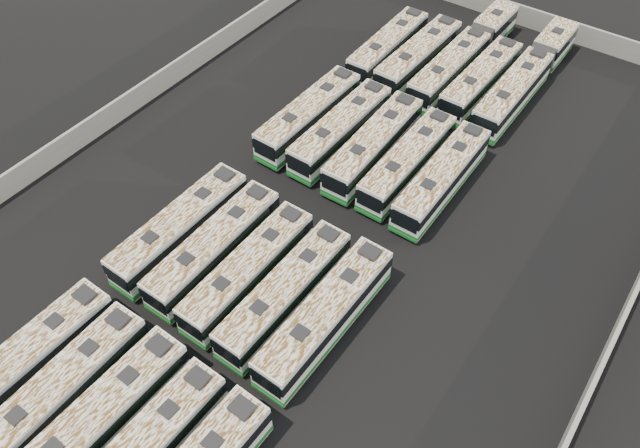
{
  "coord_description": "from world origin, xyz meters",
  "views": [
    {
      "loc": [
        19.14,
        -26.97,
        36.69
      ],
      "look_at": [
        1.04,
        -1.6,
        1.6
      ],
      "focal_mm": 35.0,
      "sensor_mm": 36.0,
      "label": 1
    }
  ],
  "objects": [
    {
      "name": "bus_midfront_far_left",
      "position": [
        -7.1,
        -8.1,
        1.78
      ],
      "size": [
        2.76,
        12.38,
        3.48
      ],
      "rotation": [
        0.0,
        0.0,
        -0.01
      ],
      "color": "silver",
      "rests_on": "ground"
    },
    {
      "name": "bus_front_far_left",
      "position": [
        -7.07,
        -21.89,
        1.77
      ],
      "size": [
        2.81,
        12.31,
        3.46
      ],
      "rotation": [
        0.0,
        0.0,
        -0.02
      ],
      "color": "silver",
      "rests_on": "ground"
    },
    {
      "name": "bus_midfront_left",
      "position": [
        -3.78,
        -8.05,
        1.76
      ],
      "size": [
        2.63,
        12.21,
        3.44
      ],
      "rotation": [
        0.0,
        0.0,
        0.0
      ],
      "color": "silver",
      "rests_on": "ground"
    },
    {
      "name": "bus_midback_right",
      "position": [
        2.99,
        8.12,
        1.72
      ],
      "size": [
        2.55,
        11.97,
        3.37
      ],
      "rotation": [
        0.0,
        0.0,
        -0.0
      ],
      "color": "silver",
      "rests_on": "ground"
    },
    {
      "name": "bus_midback_far_left",
      "position": [
        -7.14,
        8.19,
        1.78
      ],
      "size": [
        2.82,
        12.4,
        3.48
      ],
      "rotation": [
        0.0,
        0.0,
        -0.02
      ],
      "color": "silver",
      "rests_on": "ground"
    },
    {
      "name": "bus_midback_left",
      "position": [
        -3.77,
        8.23,
        1.76
      ],
      "size": [
        2.73,
        12.22,
        3.44
      ],
      "rotation": [
        0.0,
        0.0,
        -0.01
      ],
      "color": "silver",
      "rests_on": "ground"
    },
    {
      "name": "bus_midfront_center",
      "position": [
        -0.42,
        -8.23,
        1.73
      ],
      "size": [
        2.55,
        12.02,
        3.39
      ],
      "rotation": [
        0.0,
        0.0,
        -0.0
      ],
      "color": "silver",
      "rests_on": "ground"
    },
    {
      "name": "bus_midfront_far_right",
      "position": [
        6.18,
        -8.18,
        1.8
      ],
      "size": [
        2.76,
        12.51,
        3.52
      ],
      "rotation": [
        0.0,
        0.0,
        -0.01
      ],
      "color": "silver",
      "rests_on": "ground"
    },
    {
      "name": "bus_front_center",
      "position": [
        -0.42,
        -21.85,
        1.8
      ],
      "size": [
        2.91,
        12.51,
        3.51
      ],
      "rotation": [
        0.0,
        0.0,
        -0.02
      ],
      "color": "silver",
      "rests_on": "ground"
    },
    {
      "name": "bus_back_far_right",
      "position": [
        6.2,
        24.98,
        1.77
      ],
      "size": [
        2.63,
        19.11,
        3.47
      ],
      "rotation": [
        0.0,
        0.0,
        -0.0
      ],
      "color": "silver",
      "rests_on": "ground"
    },
    {
      "name": "bus_back_right",
      "position": [
        2.9,
        21.91,
        1.74
      ],
      "size": [
        2.84,
        12.14,
        3.41
      ],
      "rotation": [
        0.0,
        0.0,
        -0.02
      ],
      "color": "silver",
      "rests_on": "ground"
    },
    {
      "name": "bus_back_left",
      "position": [
        -3.77,
        21.79,
        1.79
      ],
      "size": [
        2.93,
        12.45,
        3.49
      ],
      "rotation": [
        0.0,
        0.0,
        -0.02
      ],
      "color": "silver",
      "rests_on": "ground"
    },
    {
      "name": "perimeter_wall",
      "position": [
        0.0,
        0.0,
        1.1
      ],
      "size": [
        45.2,
        73.2,
        2.2
      ],
      "color": "slate",
      "rests_on": "ground"
    },
    {
      "name": "bus_midback_center",
      "position": [
        -0.35,
        8.15,
        1.78
      ],
      "size": [
        2.92,
        12.42,
        3.48
      ],
      "rotation": [
        0.0,
        0.0,
        0.02
      ],
      "color": "silver",
      "rests_on": "ground"
    },
    {
      "name": "ground",
      "position": [
        0.0,
        0.0,
        0.0
      ],
      "size": [
        140.0,
        140.0,
        0.0
      ],
      "primitive_type": "plane",
      "color": "black",
      "rests_on": "ground"
    },
    {
      "name": "bus_back_far_left",
      "position": [
        -7.15,
        21.63,
        1.72
      ],
      "size": [
        2.73,
        11.99,
        3.37
      ],
      "rotation": [
        0.0,
        0.0,
        0.02
      ],
      "color": "silver",
      "rests_on": "ground"
    },
    {
      "name": "bus_midback_far_right",
      "position": [
        6.21,
        7.98,
        1.75
      ],
      "size": [
        2.66,
        12.15,
        3.42
      ],
      "rotation": [
        0.0,
        0.0,
        0.01
      ],
      "color": "silver",
      "rests_on": "ground"
    },
    {
      "name": "bus_front_left",
      "position": [
        -3.73,
        -21.88,
        1.76
      ],
      "size": [
        2.73,
        12.23,
        3.44
      ],
      "rotation": [
        0.0,
        0.0,
        0.01
      ],
      "color": "silver",
      "rests_on": "ground"
    },
    {
      "name": "bus_back_center",
      "position": [
        -0.3,
        24.95,
        1.74
      ],
      "size": [
        2.78,
        18.78,
        3.4
      ],
      "rotation": [
        0.0,
        0.0,
        -0.01
      ],
      "color": "silver",
      "rests_on": "ground"
    },
    {
      "name": "bus_midfront_right",
      "position": [
        2.86,
        -8.24,
        1.74
      ],
      "size": [
        2.7,
        12.12,
        3.41
      ],
      "rotation": [
        0.0,
        0.0,
        -0.01
      ],
      "color": "silver",
      "rests_on": "ground"
    }
  ]
}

